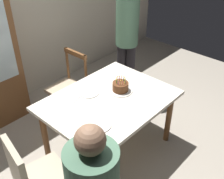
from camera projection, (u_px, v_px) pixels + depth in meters
ground at (109, 147)px, 3.43m from camera, size 6.40×6.40×0.00m
back_wall at (11, 14)px, 3.75m from camera, size 6.40×0.10×2.60m
dining_table at (109, 105)px, 3.06m from camera, size 1.41×1.08×0.75m
birthday_cake at (120, 87)px, 3.12m from camera, size 0.28×0.28×0.18m
plate_near_celebrant at (100, 125)px, 2.63m from camera, size 0.22×0.22×0.01m
plate_far_side at (89, 93)px, 3.10m from camera, size 0.22×0.22×0.01m
fork_near_celebrant at (86, 133)px, 2.55m from camera, size 0.18×0.03×0.01m
fork_far_side at (78, 98)px, 3.01m from camera, size 0.18×0.06×0.01m
chair_spindle_back at (69, 88)px, 3.73m from camera, size 0.45×0.45×0.95m
chair_upholstered at (33, 177)px, 2.40m from camera, size 0.51×0.51×0.95m
person_guest at (127, 33)px, 3.82m from camera, size 0.32×0.32×1.82m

